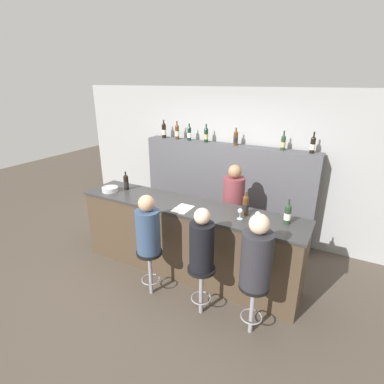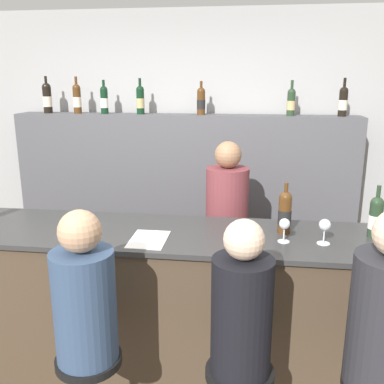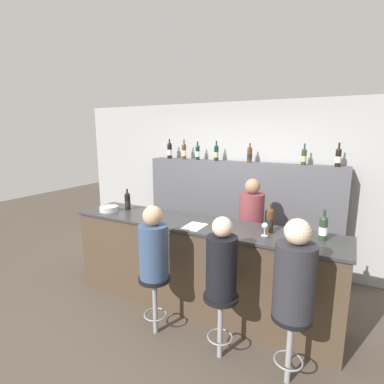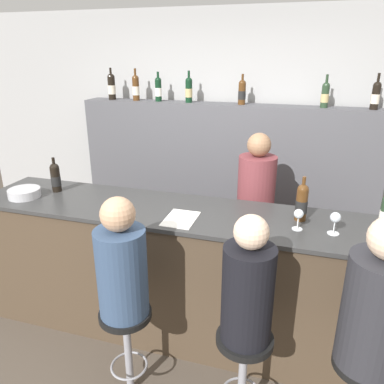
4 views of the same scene
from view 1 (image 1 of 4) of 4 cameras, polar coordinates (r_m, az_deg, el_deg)
name	(u,v)px [view 1 (image 1 of 4)]	position (r m, az deg, el deg)	size (l,w,h in m)	color
ground_plane	(176,282)	(4.46, -3.04, -16.74)	(16.00, 16.00, 0.00)	#4C4238
wall_back	(231,163)	(5.46, 7.40, 5.53)	(6.40, 0.05, 2.60)	#9E9E9E
bar_counter	(187,239)	(4.39, -0.97, -8.93)	(3.29, 0.68, 1.08)	#473828
back_bar_cabinet	(225,191)	(5.40, 6.29, 0.26)	(3.09, 0.28, 1.68)	#4C4C51
wine_bottle_counter_0	(126,182)	(4.80, -12.44, 1.87)	(0.08, 0.08, 0.29)	black
wine_bottle_counter_1	(246,205)	(3.87, 10.16, -2.45)	(0.08, 0.08, 0.31)	#4C2D14
wine_bottle_counter_2	(288,214)	(3.76, 17.77, -3.98)	(0.08, 0.08, 0.31)	#233823
wine_bottle_backbar_0	(164,130)	(5.74, -5.37, 11.62)	(0.08, 0.08, 0.33)	black
wine_bottle_backbar_1	(177,132)	(5.58, -2.87, 11.39)	(0.07, 0.07, 0.33)	#4C2D14
wine_bottle_backbar_2	(189,133)	(5.46, -0.52, 11.11)	(0.07, 0.07, 0.30)	black
wine_bottle_backbar_3	(206,135)	(5.30, 2.70, 10.83)	(0.07, 0.07, 0.31)	black
wine_bottle_backbar_4	(236,138)	(5.09, 8.33, 10.15)	(0.07, 0.07, 0.29)	#4C2D14
wine_bottle_backbar_5	(283,143)	(4.88, 16.98, 9.00)	(0.07, 0.07, 0.30)	#233823
wine_bottle_backbar_6	(313,145)	(4.81, 22.01, 8.34)	(0.07, 0.07, 0.32)	black
wine_glass_0	(240,212)	(3.75, 9.16, -3.69)	(0.07, 0.07, 0.14)	silver
wine_glass_1	(258,215)	(3.69, 12.43, -4.28)	(0.07, 0.07, 0.15)	silver
metal_bowl	(110,189)	(4.81, -15.34, 0.51)	(0.25, 0.25, 0.07)	#B7B7BC
tasting_menu	(183,209)	(4.03, -1.78, -3.19)	(0.21, 0.30, 0.00)	white
bar_stool_left	(150,261)	(4.02, -8.05, -12.90)	(0.33, 0.33, 0.65)	gray
guest_seated_left	(148,228)	(3.77, -8.41, -6.75)	(0.30, 0.30, 0.76)	#334766
bar_stool_middle	(201,278)	(3.69, 1.78, -16.13)	(0.33, 0.33, 0.65)	gray
guest_seated_middle	(202,243)	(3.42, 1.87, -9.66)	(0.28, 0.28, 0.75)	black
bar_stool_right	(253,296)	(3.51, 11.56, -18.81)	(0.33, 0.33, 0.65)	gray
guest_seated_right	(257,256)	(3.21, 12.21, -11.76)	(0.33, 0.33, 0.82)	#28282D
bartender	(233,217)	(4.68, 7.73, -4.73)	(0.32, 0.32, 1.55)	brown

